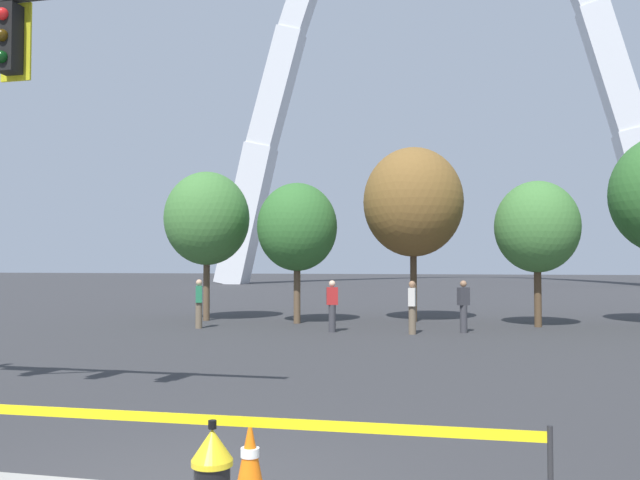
% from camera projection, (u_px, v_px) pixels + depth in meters
% --- Properties ---
extents(caution_tape_barrier, '(4.93, 0.13, 0.98)m').
position_uv_depth(caution_tape_barrier, '(217.00, 451.00, 4.95)').
color(caution_tape_barrier, '#232326').
rests_on(caution_tape_barrier, ground).
extents(traffic_cone_by_hydrant, '(0.36, 0.36, 0.73)m').
position_uv_depth(traffic_cone_by_hydrant, '(250.00, 459.00, 5.77)').
color(traffic_cone_by_hydrant, black).
rests_on(traffic_cone_by_hydrant, ground).
extents(monument_arch, '(44.41, 2.88, 50.33)m').
position_uv_depth(monument_arch, '(434.00, 62.00, 62.42)').
color(monument_arch, silver).
rests_on(monument_arch, ground).
extents(tree_far_left, '(3.15, 3.15, 5.52)m').
position_uv_depth(tree_far_left, '(207.00, 219.00, 23.87)').
color(tree_far_left, brown).
rests_on(tree_far_left, ground).
extents(tree_left_mid, '(2.84, 2.84, 4.96)m').
position_uv_depth(tree_left_mid, '(297.00, 227.00, 22.73)').
color(tree_left_mid, brown).
rests_on(tree_left_mid, ground).
extents(tree_center_left, '(3.62, 3.62, 6.34)m').
position_uv_depth(tree_center_left, '(413.00, 202.00, 23.39)').
color(tree_center_left, brown).
rests_on(tree_center_left, ground).
extents(tree_center_right, '(2.78, 2.78, 4.87)m').
position_uv_depth(tree_center_right, '(537.00, 227.00, 21.43)').
color(tree_center_right, brown).
rests_on(tree_center_right, ground).
extents(pedestrian_walking_left, '(0.31, 0.39, 1.59)m').
position_uv_depth(pedestrian_walking_left, '(199.00, 303.00, 20.91)').
color(pedestrian_walking_left, brown).
rests_on(pedestrian_walking_left, ground).
extents(pedestrian_standing_center, '(0.39, 0.36, 1.59)m').
position_uv_depth(pedestrian_standing_center, '(464.00, 306.00, 19.54)').
color(pedestrian_standing_center, '#38383D').
rests_on(pedestrian_standing_center, ground).
extents(pedestrian_walking_right, '(0.22, 0.35, 1.59)m').
position_uv_depth(pedestrian_walking_right, '(412.00, 307.00, 19.15)').
color(pedestrian_walking_right, brown).
rests_on(pedestrian_walking_right, ground).
extents(pedestrian_near_trees, '(0.38, 0.29, 1.59)m').
position_uv_depth(pedestrian_near_trees, '(332.00, 306.00, 19.74)').
color(pedestrian_near_trees, '#38383D').
rests_on(pedestrian_near_trees, ground).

